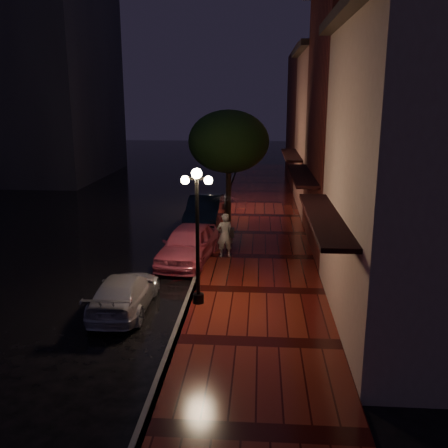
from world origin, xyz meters
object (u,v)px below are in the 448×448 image
at_px(pink_car, 188,244).
at_px(navy_car, 205,211).
at_px(streetlamp_far, 228,168).
at_px(silver_car, 124,293).
at_px(parking_meter, 229,236).
at_px(street_tree, 229,143).
at_px(woman_with_umbrella, 225,217).
at_px(streetlamp_near, 197,228).

relative_size(pink_car, navy_car, 0.95).
bearing_deg(pink_car, navy_car, 97.79).
distance_m(streetlamp_far, silver_car, 14.72).
bearing_deg(parking_meter, street_tree, 83.02).
xyz_separation_m(navy_car, woman_with_umbrella, (1.45, -5.62, 1.06)).
bearing_deg(woman_with_umbrella, navy_car, -90.96).
distance_m(navy_car, woman_with_umbrella, 5.90).
bearing_deg(street_tree, parking_meter, -86.24).
height_order(streetlamp_far, woman_with_umbrella, streetlamp_far).
bearing_deg(pink_car, streetlamp_far, 92.11).
bearing_deg(parking_meter, silver_car, -129.07).
relative_size(streetlamp_far, parking_meter, 3.10).
bearing_deg(street_tree, pink_car, -100.45).
xyz_separation_m(street_tree, pink_car, (-1.21, -6.55, -3.47)).
relative_size(navy_car, woman_with_umbrella, 1.86).
bearing_deg(streetlamp_far, parking_meter, -85.85).
xyz_separation_m(street_tree, woman_with_umbrella, (0.24, -6.15, -2.40)).
height_order(street_tree, pink_car, street_tree).
xyz_separation_m(pink_car, woman_with_umbrella, (1.45, 0.40, 1.07)).
xyz_separation_m(streetlamp_near, navy_car, (-0.95, 10.47, -1.81)).
bearing_deg(streetlamp_far, street_tree, -85.09).
xyz_separation_m(streetlamp_near, woman_with_umbrella, (0.50, 4.84, -0.76)).
height_order(streetlamp_near, silver_car, streetlamp_near).
bearing_deg(streetlamp_far, navy_car, -105.06).
distance_m(pink_car, silver_car, 5.03).
bearing_deg(silver_car, parking_meter, -118.86).
relative_size(street_tree, navy_car, 1.21).
height_order(street_tree, silver_car, street_tree).
distance_m(silver_car, parking_meter, 6.19).
relative_size(streetlamp_far, street_tree, 0.74).
xyz_separation_m(streetlamp_near, parking_meter, (0.65, 5.03, -1.61)).
bearing_deg(streetlamp_near, pink_car, 102.08).
bearing_deg(streetlamp_far, silver_car, -99.00).
distance_m(streetlamp_near, woman_with_umbrella, 4.93).
distance_m(pink_car, navy_car, 6.03).
xyz_separation_m(pink_car, silver_car, (-1.33, -4.84, -0.18)).
bearing_deg(navy_car, silver_car, -96.27).
relative_size(streetlamp_far, navy_car, 0.90).
height_order(navy_car, parking_meter, navy_car).
distance_m(street_tree, pink_car, 7.51).
xyz_separation_m(streetlamp_near, pink_car, (-0.95, 4.44, -1.83)).
bearing_deg(pink_car, silver_car, -97.57).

